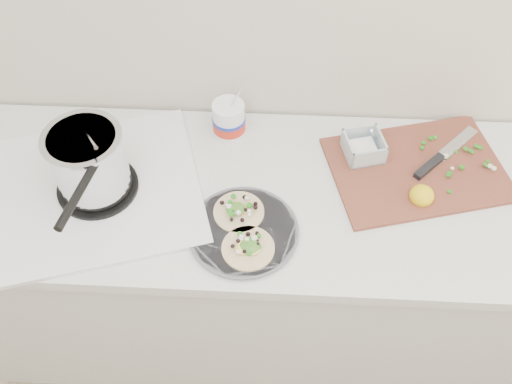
{
  "coord_description": "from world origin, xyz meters",
  "views": [
    {
      "loc": [
        0.04,
        0.38,
        2.22
      ],
      "look_at": [
        -0.01,
        1.36,
        0.96
      ],
      "focal_mm": 40.0,
      "sensor_mm": 36.0,
      "label": 1
    }
  ],
  "objects_px": {
    "cutboard": "(413,164)",
    "taco_plate": "(243,229)",
    "stove": "(93,171)",
    "tub": "(229,118)"
  },
  "relations": [
    {
      "from": "cutboard",
      "to": "taco_plate",
      "type": "bearing_deg",
      "value": -166.71
    },
    {
      "from": "taco_plate",
      "to": "cutboard",
      "type": "xyz_separation_m",
      "value": [
        0.5,
        0.26,
        0.0
      ]
    },
    {
      "from": "stove",
      "to": "taco_plate",
      "type": "distance_m",
      "value": 0.46
    },
    {
      "from": "stove",
      "to": "taco_plate",
      "type": "relative_size",
      "value": 2.3
    },
    {
      "from": "stove",
      "to": "taco_plate",
      "type": "xyz_separation_m",
      "value": [
        0.43,
        -0.13,
        -0.07
      ]
    },
    {
      "from": "stove",
      "to": "tub",
      "type": "bearing_deg",
      "value": 17.43
    },
    {
      "from": "taco_plate",
      "to": "stove",
      "type": "bearing_deg",
      "value": 163.81
    },
    {
      "from": "tub",
      "to": "cutboard",
      "type": "bearing_deg",
      "value": -11.61
    },
    {
      "from": "taco_plate",
      "to": "cutboard",
      "type": "bearing_deg",
      "value": 28.04
    },
    {
      "from": "stove",
      "to": "taco_plate",
      "type": "bearing_deg",
      "value": -33.42
    }
  ]
}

